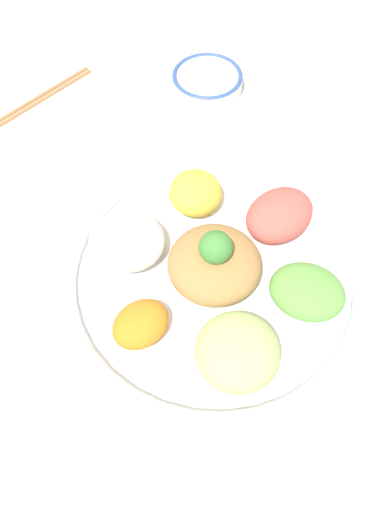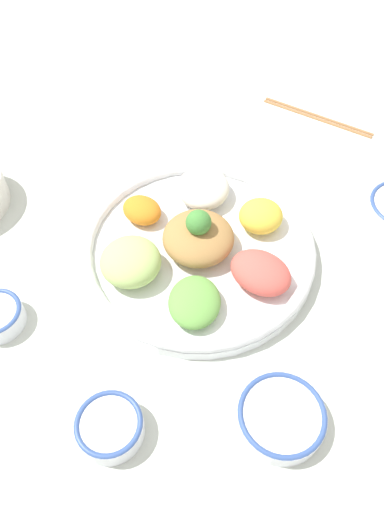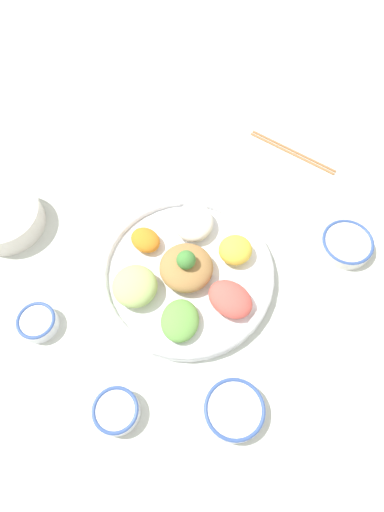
# 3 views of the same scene
# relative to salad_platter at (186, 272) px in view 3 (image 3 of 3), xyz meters

# --- Properties ---
(ground_plane) EXTENTS (2.40, 2.40, 0.00)m
(ground_plane) POSITION_rel_salad_platter_xyz_m (-0.01, 0.02, -0.03)
(ground_plane) COLOR silver
(salad_platter) EXTENTS (0.39, 0.39, 0.11)m
(salad_platter) POSITION_rel_salad_platter_xyz_m (0.00, 0.00, 0.00)
(salad_platter) COLOR white
(salad_platter) RESTS_ON ground_plane
(sauce_bowl_red) EXTENTS (0.08, 0.08, 0.04)m
(sauce_bowl_red) POSITION_rel_salad_platter_xyz_m (0.29, 0.16, -0.01)
(sauce_bowl_red) COLOR white
(sauce_bowl_red) RESTS_ON ground_plane
(rice_bowl_blue) EXTENTS (0.12, 0.12, 0.03)m
(rice_bowl_blue) POSITION_rel_salad_platter_xyz_m (-0.36, -0.13, -0.01)
(rice_bowl_blue) COLOR white
(rice_bowl_blue) RESTS_ON ground_plane
(sauce_bowl_dark) EXTENTS (0.12, 0.12, 0.03)m
(sauce_bowl_dark) POSITION_rel_salad_platter_xyz_m (-0.14, 0.27, -0.01)
(sauce_bowl_dark) COLOR white
(sauce_bowl_dark) RESTS_ON ground_plane
(rice_bowl_plain) EXTENTS (0.09, 0.09, 0.04)m
(rice_bowl_plain) POSITION_rel_salad_platter_xyz_m (0.08, 0.31, -0.01)
(rice_bowl_plain) COLOR white
(rice_bowl_plain) RESTS_ON ground_plane
(side_serving_bowl) EXTENTS (0.18, 0.18, 0.06)m
(side_serving_bowl) POSITION_rel_salad_platter_xyz_m (0.45, -0.07, 0.01)
(side_serving_bowl) COLOR silver
(side_serving_bowl) RESTS_ON ground_plane
(chopsticks_pair_near) EXTENTS (0.23, 0.12, 0.01)m
(chopsticks_pair_near) POSITION_rel_salad_platter_xyz_m (-0.22, -0.40, -0.02)
(chopsticks_pair_near) COLOR #9E6B3D
(chopsticks_pair_near) RESTS_ON ground_plane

